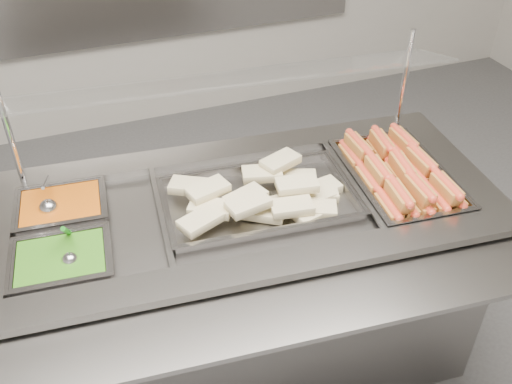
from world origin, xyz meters
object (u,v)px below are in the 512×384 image
object	(u,v)px
steam_counter	(244,285)
serving_spoon	(69,255)
pan_wraps	(259,202)
ladle	(49,207)
pan_hotdogs	(397,182)
sneeze_guard	(226,82)

from	to	relation	value
steam_counter	serving_spoon	world-z (taller)	serving_spoon
pan_wraps	ladle	size ratio (longest dim) A/B	3.56
pan_wraps	ladle	world-z (taller)	ladle
pan_hotdogs	ladle	world-z (taller)	ladle
steam_counter	serving_spoon	bearing A→B (deg)	-171.80
pan_hotdogs	pan_wraps	bearing A→B (deg)	174.50
pan_hotdogs	serving_spoon	distance (m)	1.16
sneeze_guard	pan_wraps	size ratio (longest dim) A/B	2.34
steam_counter	ladle	size ratio (longest dim) A/B	9.72
pan_hotdogs	serving_spoon	size ratio (longest dim) A/B	3.40
serving_spoon	pan_hotdogs	bearing A→B (deg)	1.39
ladle	serving_spoon	bearing A→B (deg)	-81.49
sneeze_guard	pan_hotdogs	xyz separation A→B (m)	(0.56, -0.26, -0.38)
pan_hotdogs	steam_counter	bearing A→B (deg)	174.50
steam_counter	ladle	distance (m)	0.78
sneeze_guard	pan_hotdogs	world-z (taller)	sneeze_guard
pan_hotdogs	ladle	distance (m)	1.23
sneeze_guard	serving_spoon	xyz separation A→B (m)	(-0.60, -0.29, -0.33)
sneeze_guard	serving_spoon	world-z (taller)	sneeze_guard
sneeze_guard	pan_wraps	world-z (taller)	sneeze_guard
sneeze_guard	ladle	bearing A→B (deg)	-178.18
pan_hotdogs	serving_spoon	xyz separation A→B (m)	(-1.16, -0.03, 0.05)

